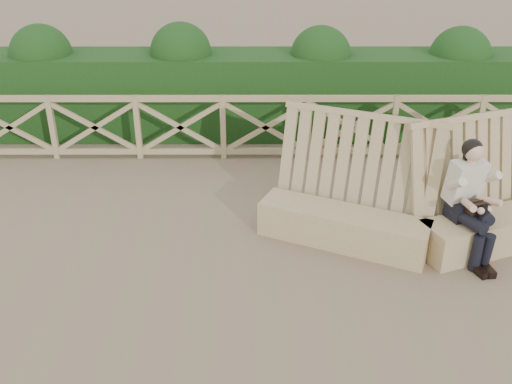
{
  "coord_description": "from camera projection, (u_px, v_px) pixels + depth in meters",
  "views": [
    {
      "loc": [
        -0.17,
        -5.51,
        3.89
      ],
      "look_at": [
        -0.16,
        0.4,
        0.9
      ],
      "focal_mm": 40.0,
      "sensor_mm": 36.0,
      "label": 1
    }
  ],
  "objects": [
    {
      "name": "bench",
      "position": [
        421.0,
        214.0,
        7.19
      ],
      "size": [
        4.12,
        1.58,
        1.59
      ],
      "rotation": [
        0.0,
        0.0,
        -0.05
      ],
      "color": "olive",
      "rests_on": "ground"
    },
    {
      "name": "guardrail",
      "position": [
        265.0,
        127.0,
        9.54
      ],
      "size": [
        10.1,
        0.09,
        1.1
      ],
      "color": "#9B835A",
      "rests_on": "ground"
    },
    {
      "name": "woman",
      "position": [
        470.0,
        197.0,
        6.77
      ],
      "size": [
        0.57,
        0.95,
        1.47
      ],
      "rotation": [
        0.0,
        0.0,
        0.36
      ],
      "color": "black",
      "rests_on": "ground"
    },
    {
      "name": "ground",
      "position": [
        270.0,
        276.0,
        6.67
      ],
      "size": [
        60.0,
        60.0,
        0.0
      ],
      "primitive_type": "plane",
      "color": "brown",
      "rests_on": "ground"
    },
    {
      "name": "hedge",
      "position": [
        264.0,
        94.0,
        10.53
      ],
      "size": [
        12.0,
        1.2,
        1.5
      ],
      "primitive_type": "cube",
      "color": "black",
      "rests_on": "ground"
    }
  ]
}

